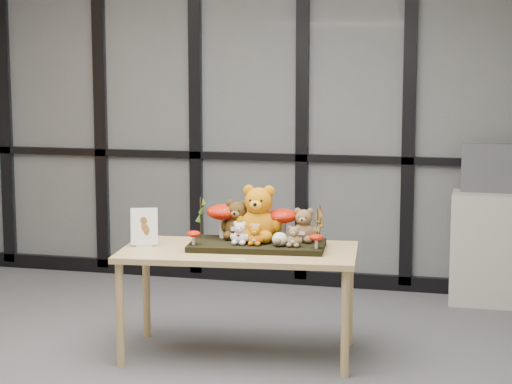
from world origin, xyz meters
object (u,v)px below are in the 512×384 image
(plush_cream_hedgehog, at_px, (280,238))
(mushroom_front_left, at_px, (194,237))
(monitor, at_px, (497,168))
(sign_holder, at_px, (144,229))
(bear_beige_small, at_px, (294,235))
(mushroom_back_right, at_px, (282,223))
(bear_small_yellow, at_px, (255,234))
(bear_tan_back, at_px, (304,223))
(display_table, at_px, (239,260))
(diorama_tray, at_px, (257,245))
(mushroom_back_left, at_px, (223,219))
(cabinet, at_px, (494,249))
(bear_brown_medium, at_px, (237,217))
(bear_pooh_yellow, at_px, (259,210))
(bear_white_bow, at_px, (240,232))
(mushroom_front_right, at_px, (316,240))

(plush_cream_hedgehog, relative_size, mushroom_front_left, 0.97)
(plush_cream_hedgehog, bearing_deg, monitor, 46.82)
(sign_holder, bearing_deg, bear_beige_small, -16.87)
(sign_holder, bearing_deg, mushroom_back_right, -4.17)
(mushroom_back_right, relative_size, sign_holder, 0.91)
(bear_small_yellow, bearing_deg, sign_holder, 176.34)
(bear_tan_back, bearing_deg, display_table, -163.26)
(diorama_tray, distance_m, bear_tan_back, 0.32)
(mushroom_back_left, relative_size, mushroom_back_right, 1.07)
(mushroom_back_left, height_order, cabinet, mushroom_back_left)
(diorama_tray, height_order, bear_small_yellow, bear_small_yellow)
(bear_brown_medium, distance_m, plush_cream_hedgehog, 0.36)
(bear_tan_back, relative_size, sign_holder, 0.97)
(bear_pooh_yellow, height_order, cabinet, bear_pooh_yellow)
(bear_pooh_yellow, distance_m, plush_cream_hedgehog, 0.26)
(bear_small_yellow, bearing_deg, monitor, 43.80)
(bear_tan_back, xyz_separation_m, bear_white_bow, (-0.36, -0.18, -0.04))
(display_table, xyz_separation_m, bear_pooh_yellow, (0.09, 0.13, 0.30))
(bear_brown_medium, bearing_deg, sign_holder, -166.34)
(diorama_tray, relative_size, bear_tan_back, 3.57)
(cabinet, bearing_deg, bear_pooh_yellow, -132.93)
(bear_pooh_yellow, distance_m, bear_brown_medium, 0.16)
(bear_brown_medium, bearing_deg, cabinet, 37.50)
(bear_white_bow, bearing_deg, cabinet, 41.64)
(cabinet, xyz_separation_m, monitor, (0.00, 0.02, 0.61))
(mushroom_back_right, distance_m, cabinet, 2.02)
(display_table, xyz_separation_m, sign_holder, (-0.60, -0.05, 0.17))
(bear_beige_small, distance_m, plush_cream_hedgehog, 0.09)
(bear_white_bow, bearing_deg, sign_holder, 176.62)
(bear_pooh_yellow, relative_size, bear_small_yellow, 2.82)
(bear_pooh_yellow, distance_m, monitor, 2.13)
(bear_white_bow, relative_size, monitor, 0.30)
(bear_pooh_yellow, xyz_separation_m, monitor, (1.44, 1.56, 0.13))
(bear_pooh_yellow, relative_size, bear_brown_medium, 1.41)
(bear_brown_medium, bearing_deg, diorama_tray, -35.60)
(bear_beige_small, bearing_deg, diorama_tray, 157.47)
(display_table, height_order, mushroom_back_left, mushroom_back_left)
(bear_brown_medium, distance_m, mushroom_front_left, 0.34)
(diorama_tray, height_order, sign_holder, sign_holder)
(display_table, bearing_deg, mushroom_front_right, -9.25)
(bear_brown_medium, bearing_deg, bear_beige_small, -27.80)
(display_table, bearing_deg, mushroom_back_left, 125.61)
(mushroom_front_right, bearing_deg, bear_pooh_yellow, 158.32)
(mushroom_back_left, xyz_separation_m, cabinet, (1.68, 1.51, -0.41))
(display_table, relative_size, mushroom_back_right, 6.94)
(bear_brown_medium, relative_size, bear_beige_small, 1.95)
(display_table, bearing_deg, bear_brown_medium, 101.95)
(display_table, relative_size, plush_cream_hedgehog, 16.32)
(diorama_tray, relative_size, monitor, 1.60)
(bear_small_yellow, xyz_separation_m, mushroom_back_right, (0.13, 0.20, 0.04))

